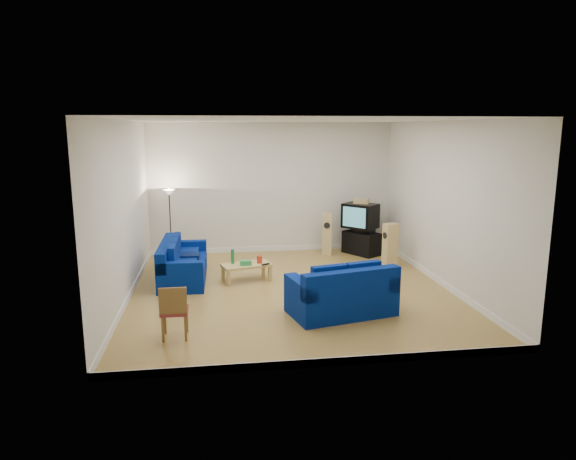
{
  "coord_description": "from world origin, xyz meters",
  "views": [
    {
      "loc": [
        -1.38,
        -9.33,
        3.06
      ],
      "look_at": [
        0.0,
        0.4,
        1.1
      ],
      "focal_mm": 32.0,
      "sensor_mm": 36.0,
      "label": 1
    }
  ],
  "objects": [
    {
      "name": "remote",
      "position": [
        -0.42,
        0.62,
        0.37
      ],
      "size": [
        0.18,
        0.14,
        0.02
      ],
      "primitive_type": "cube",
      "rotation": [
        0.0,
        0.0,
        0.55
      ],
      "color": "black",
      "rests_on": "coffee_table"
    },
    {
      "name": "tissue_box",
      "position": [
        -0.82,
        0.65,
        0.4
      ],
      "size": [
        0.23,
        0.13,
        0.09
      ],
      "primitive_type": "cube",
      "rotation": [
        0.0,
        0.0,
        -0.01
      ],
      "color": "green",
      "rests_on": "coffee_table"
    },
    {
      "name": "television",
      "position": [
        2.11,
        2.66,
        0.95
      ],
      "size": [
        0.94,
        0.95,
        0.6
      ],
      "rotation": [
        0.0,
        0.0,
        -0.81
      ],
      "color": "black",
      "rests_on": "av_receiver"
    },
    {
      "name": "floor_lamp",
      "position": [
        -2.45,
        2.7,
        1.37
      ],
      "size": [
        0.28,
        0.28,
        1.66
      ],
      "color": "black",
      "rests_on": "ground"
    },
    {
      "name": "room",
      "position": [
        0.0,
        0.0,
        1.54
      ],
      "size": [
        6.01,
        6.51,
        3.21
      ],
      "color": "olive",
      "rests_on": "ground"
    },
    {
      "name": "sofa_three_seat",
      "position": [
        -2.13,
        1.01,
        0.29
      ],
      "size": [
        0.91,
        2.05,
        0.79
      ],
      "rotation": [
        0.0,
        0.0,
        -1.59
      ],
      "color": "#001358",
      "rests_on": "ground"
    },
    {
      "name": "tv_stand",
      "position": [
        2.15,
        2.61,
        0.27
      ],
      "size": [
        0.9,
        1.02,
        0.55
      ],
      "primitive_type": "cube",
      "rotation": [
        0.0,
        0.0,
        -1.0
      ],
      "color": "black",
      "rests_on": "ground"
    },
    {
      "name": "av_receiver",
      "position": [
        2.2,
        2.61,
        0.6
      ],
      "size": [
        0.58,
        0.57,
        0.1
      ],
      "primitive_type": "cube",
      "rotation": [
        0.0,
        0.0,
        -0.73
      ],
      "color": "black",
      "rests_on": "tv_stand"
    },
    {
      "name": "speaker_left",
      "position": [
        1.29,
        2.7,
        0.51
      ],
      "size": [
        0.3,
        0.36,
        1.02
      ],
      "rotation": [
        0.0,
        0.0,
        -0.26
      ],
      "color": "#D5BA73",
      "rests_on": "ground"
    },
    {
      "name": "sofa_loveseat",
      "position": [
        0.66,
        -1.41,
        0.32
      ],
      "size": [
        1.86,
        1.3,
        0.84
      ],
      "rotation": [
        0.0,
        0.0,
        0.23
      ],
      "color": "#001358",
      "rests_on": "ground"
    },
    {
      "name": "dining_chair",
      "position": [
        -2.03,
        -2.05,
        0.46
      ],
      "size": [
        0.4,
        0.4,
        0.83
      ],
      "rotation": [
        0.0,
        0.0,
        -0.0
      ],
      "color": "brown",
      "rests_on": "ground"
    },
    {
      "name": "bottle",
      "position": [
        -1.07,
        0.81,
        0.5
      ],
      "size": [
        0.09,
        0.09,
        0.29
      ],
      "primitive_type": "cylinder",
      "rotation": [
        0.0,
        0.0,
        0.63
      ],
      "color": "#197233",
      "rests_on": "coffee_table"
    },
    {
      "name": "speaker_right",
      "position": [
        2.45,
        1.4,
        0.49
      ],
      "size": [
        0.34,
        0.29,
        0.98
      ],
      "rotation": [
        0.0,
        0.0,
        -1.31
      ],
      "color": "#D5BA73",
      "rests_on": "ground"
    },
    {
      "name": "centre_speaker",
      "position": [
        2.12,
        2.66,
        1.31
      ],
      "size": [
        0.38,
        0.31,
        0.13
      ],
      "primitive_type": "cube",
      "rotation": [
        0.0,
        0.0,
        -0.57
      ],
      "color": "#D5BA73",
      "rests_on": "television"
    },
    {
      "name": "coffee_table",
      "position": [
        -0.81,
        0.74,
        0.3
      ],
      "size": [
        1.07,
        0.72,
        0.35
      ],
      "rotation": [
        0.0,
        0.0,
        0.26
      ],
      "color": "#D5B667",
      "rests_on": "ground"
    },
    {
      "name": "red_canister",
      "position": [
        -0.53,
        0.76,
        0.43
      ],
      "size": [
        0.15,
        0.15,
        0.15
      ],
      "primitive_type": "cylinder",
      "rotation": [
        0.0,
        0.0,
        0.44
      ],
      "color": "red",
      "rests_on": "coffee_table"
    }
  ]
}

